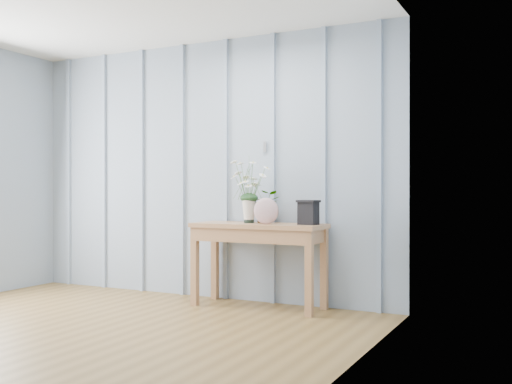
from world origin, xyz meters
The scene contains 7 objects.
ground centered at (0.00, 0.00, 0.00)m, with size 4.50×4.50×0.00m, color brown.
room_shell centered at (0.00, 0.92, 1.99)m, with size 4.00×4.50×2.50m.
sideboard centered at (0.72, 1.99, 0.64)m, with size 1.20×0.45×0.75m.
daisy_vase centered at (0.62, 2.01, 1.12)m, with size 0.41×0.31×0.58m.
spider_plant centered at (0.74, 2.12, 0.90)m, with size 0.26×0.23×0.29m, color #153317.
felt_disc_vessel centered at (0.84, 1.90, 0.86)m, with size 0.23×0.06×0.23m, color #814359.
carved_box centered at (1.20, 1.99, 0.86)m, with size 0.19×0.16×0.21m.
Camera 1 is at (3.08, -2.79, 1.05)m, focal length 42.00 mm.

